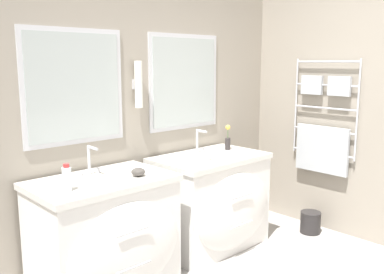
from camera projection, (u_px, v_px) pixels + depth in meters
The scene contains 11 objects.
wall_back at pixel (131, 102), 3.52m from camera, with size 4.97×0.15×2.60m.
wall_right at pixel (354, 99), 3.90m from camera, with size 0.13×3.89×2.60m.
vanity_left at pixel (107, 235), 3.04m from camera, with size 0.99×0.69×0.82m.
vanity_right at pixel (213, 201), 3.77m from camera, with size 0.99×0.69×0.82m.
faucet_left at pixel (90, 160), 3.08m from camera, with size 0.17×0.13×0.21m.
faucet_right at pixel (198, 141), 3.81m from camera, with size 0.17×0.13×0.21m.
toiletry_bottle at pixel (67, 178), 2.70m from camera, with size 0.06×0.06×0.18m.
amenity_bowl at pixel (138, 172), 3.06m from camera, with size 0.10×0.10×0.06m.
flower_vase at pixel (228, 140), 3.96m from camera, with size 0.05×0.05×0.23m.
soap_dish at pixel (209, 161), 3.46m from camera, with size 0.10×0.07×0.04m.
waste_bin at pixel (310, 222), 4.12m from camera, with size 0.20×0.20×0.21m.
Camera 1 is at (-2.04, -0.95, 1.63)m, focal length 40.00 mm.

